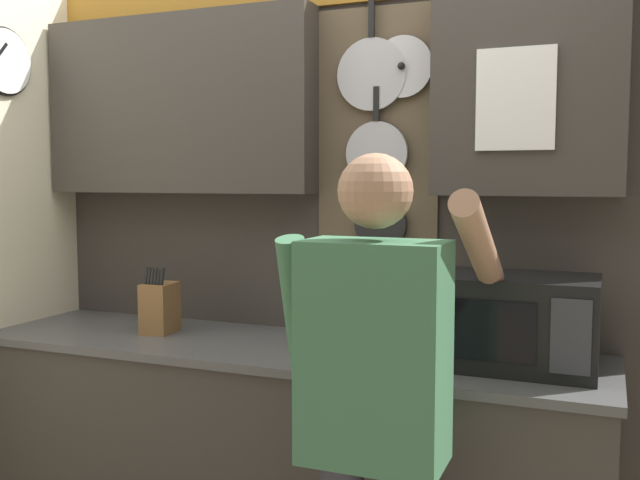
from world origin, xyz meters
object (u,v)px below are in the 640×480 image
object	(u,v)px
knife_block	(160,307)
microwave	(514,321)
utensil_crock	(333,327)
person	(375,399)

from	to	relation	value
knife_block	microwave	bearing A→B (deg)	-0.02
microwave	utensil_crock	distance (m)	0.64
knife_block	person	bearing A→B (deg)	-28.04
knife_block	utensil_crock	distance (m)	0.74
utensil_crock	person	bearing A→B (deg)	-59.19
microwave	person	distance (m)	0.66
microwave	person	world-z (taller)	person
microwave	utensil_crock	bearing A→B (deg)	179.82
microwave	knife_block	bearing A→B (deg)	179.98
microwave	knife_block	xyz separation A→B (m)	(-1.38, 0.00, -0.05)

